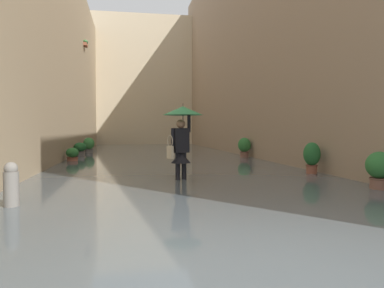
{
  "coord_description": "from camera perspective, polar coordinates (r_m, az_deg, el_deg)",
  "views": [
    {
      "loc": [
        1.52,
        3.2,
        1.41
      ],
      "look_at": [
        0.08,
        -5.13,
        1.08
      ],
      "focal_mm": 35.02,
      "sensor_mm": 36.0,
      "label": 1
    }
  ],
  "objects": [
    {
      "name": "ground_plane",
      "position": [
        17.75,
        -4.9,
        -2.33
      ],
      "size": [
        72.12,
        72.12,
        0.0
      ],
      "primitive_type": "plane",
      "color": "slate"
    },
    {
      "name": "flood_water",
      "position": [
        17.74,
        -4.9,
        -2.1
      ],
      "size": [
        8.88,
        34.85,
        0.15
      ],
      "primitive_type": "cube",
      "color": "#515B60",
      "rests_on": "ground_plane"
    },
    {
      "name": "building_facade_left",
      "position": [
        19.39,
        10.4,
        16.71
      ],
      "size": [
        2.04,
        32.85,
        12.54
      ],
      "color": "gray",
      "rests_on": "ground_plane"
    },
    {
      "name": "building_facade_right",
      "position": [
        18.28,
        -20.99,
        13.01
      ],
      "size": [
        2.04,
        32.85,
        9.75
      ],
      "color": "tan",
      "rests_on": "ground_plane"
    },
    {
      "name": "building_facade_far",
      "position": [
        33.25,
        -7.24,
        9.45
      ],
      "size": [
        11.68,
        1.8,
        11.21
      ],
      "primitive_type": "cube",
      "color": "beige",
      "rests_on": "ground_plane"
    },
    {
      "name": "person_wading",
      "position": [
        9.43,
        -1.55,
        2.44
      ],
      "size": [
        1.01,
        1.01,
        2.06
      ],
      "color": "black",
      "rests_on": "ground_plane"
    },
    {
      "name": "potted_plant_near_right",
      "position": [
        18.54,
        -16.69,
        -0.8
      ],
      "size": [
        0.59,
        0.59,
        0.79
      ],
      "color": "#66605B",
      "rests_on": "ground_plane"
    },
    {
      "name": "potted_plant_mid_left",
      "position": [
        11.25,
        17.79,
        -1.97
      ],
      "size": [
        0.48,
        0.48,
        1.04
      ],
      "color": "brown",
      "rests_on": "ground_plane"
    },
    {
      "name": "potted_plant_mid_right",
      "position": [
        15.8,
        -17.76,
        -1.68
      ],
      "size": [
        0.5,
        0.5,
        0.68
      ],
      "color": "#9E563D",
      "rests_on": "ground_plane"
    },
    {
      "name": "potted_plant_far_right",
      "position": [
        20.98,
        -15.44,
        -0.22
      ],
      "size": [
        0.6,
        0.6,
        0.97
      ],
      "color": "#66605B",
      "rests_on": "ground_plane"
    },
    {
      "name": "potted_plant_far_left",
      "position": [
        17.14,
        7.98,
        -0.51
      ],
      "size": [
        0.59,
        0.59,
        1.04
      ],
      "color": "brown",
      "rests_on": "ground_plane"
    },
    {
      "name": "potted_plant_near_left",
      "position": [
        8.89,
        26.68,
        -3.58
      ],
      "size": [
        0.58,
        0.58,
        0.94
      ],
      "color": "brown",
      "rests_on": "ground_plane"
    },
    {
      "name": "mooring_bollard",
      "position": [
        6.84,
        -25.82,
        -6.14
      ],
      "size": [
        0.24,
        0.24,
        0.88
      ],
      "color": "gray",
      "rests_on": "ground_plane"
    }
  ]
}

